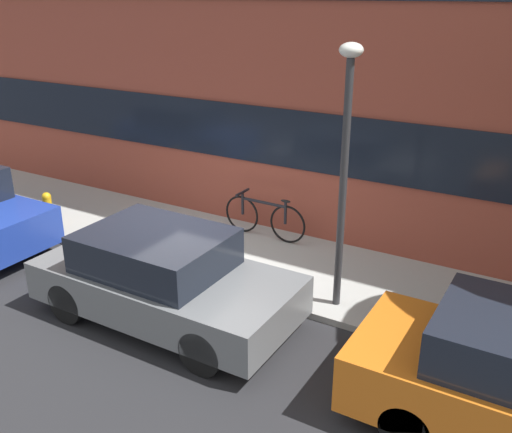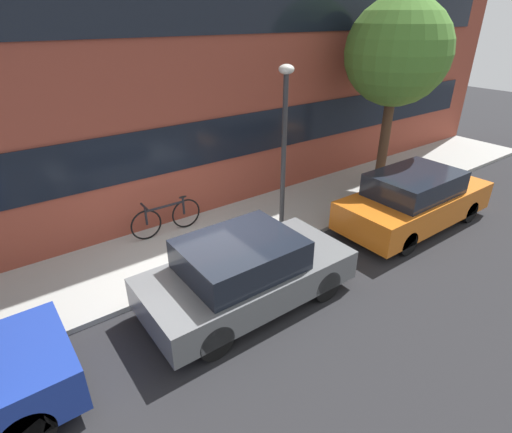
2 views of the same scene
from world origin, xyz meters
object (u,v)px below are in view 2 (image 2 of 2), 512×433
(parked_car_orange, at_px, (415,200))
(street_tree, at_px, (397,53))
(bicycle, at_px, (166,217))
(lamp_post, at_px, (284,134))
(parked_car_grey, at_px, (246,272))

(parked_car_orange, height_order, street_tree, street_tree)
(parked_car_orange, distance_m, bicycle, 6.11)
(lamp_post, bearing_deg, street_tree, 6.18)
(parked_car_grey, distance_m, parked_car_orange, 5.14)
(parked_car_orange, height_order, bicycle, parked_car_orange)
(parked_car_orange, height_order, lamp_post, lamp_post)
(parked_car_grey, height_order, lamp_post, lamp_post)
(bicycle, bearing_deg, parked_car_orange, 150.08)
(parked_car_orange, bearing_deg, street_tree, 59.05)
(parked_car_orange, relative_size, bicycle, 2.43)
(lamp_post, bearing_deg, parked_car_orange, -26.41)
(bicycle, relative_size, lamp_post, 0.46)
(parked_car_orange, bearing_deg, bicycle, 149.12)
(bicycle, bearing_deg, parked_car_grey, 92.77)
(parked_car_orange, xyz_separation_m, bicycle, (-5.24, 3.13, -0.18))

